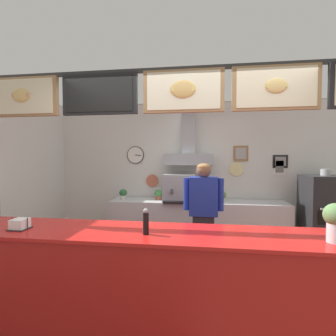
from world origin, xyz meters
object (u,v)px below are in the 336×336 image
object	(u,v)px
potted_thyme	(123,194)
basil_vase	(336,221)
espresso_machine	(179,188)
potted_basil	(159,194)
pepper_grinder	(146,222)
napkin_holder	(20,224)
pizza_oven	(324,220)
potted_sage	(221,195)
shop_worker	(203,218)

from	to	relation	value
potted_thyme	basil_vase	distance (m)	3.36
espresso_machine	potted_basil	world-z (taller)	espresso_machine
pepper_grinder	napkin_holder	size ratio (longest dim) A/B	1.39
napkin_holder	basil_vase	size ratio (longest dim) A/B	0.53
potted_basil	napkin_holder	xyz separation A→B (m)	(-0.90, -2.34, 0.04)
potted_basil	pizza_oven	bearing A→B (deg)	-6.10
pizza_oven	potted_sage	xyz separation A→B (m)	(-1.56, 0.25, 0.32)
pepper_grinder	basil_vase	bearing A→B (deg)	-0.20
shop_worker	potted_basil	size ratio (longest dim) A/B	8.70
espresso_machine	potted_basil	distance (m)	0.41
potted_thyme	pepper_grinder	size ratio (longest dim) A/B	0.82
potted_sage	potted_basil	size ratio (longest dim) A/B	1.04
pizza_oven	potted_thyme	size ratio (longest dim) A/B	8.06
basil_vase	espresso_machine	bearing A→B (deg)	122.16
napkin_holder	basil_vase	distance (m)	2.72
potted_thyme	napkin_holder	bearing A→B (deg)	-96.43
potted_thyme	pepper_grinder	distance (m)	2.46
shop_worker	potted_thyme	distance (m)	1.79
shop_worker	espresso_machine	bearing A→B (deg)	-68.35
shop_worker	pepper_grinder	distance (m)	1.34
pizza_oven	napkin_holder	world-z (taller)	pizza_oven
potted_sage	napkin_holder	size ratio (longest dim) A/B	1.17
espresso_machine	potted_sage	xyz separation A→B (m)	(0.73, 0.03, -0.13)
pepper_grinder	basil_vase	xyz separation A→B (m)	(1.52, -0.01, 0.06)
pizza_oven	espresso_machine	bearing A→B (deg)	174.31
basil_vase	shop_worker	bearing A→B (deg)	129.85
pepper_grinder	napkin_holder	world-z (taller)	pepper_grinder
pepper_grinder	potted_basil	bearing A→B (deg)	97.27
napkin_holder	basil_vase	world-z (taller)	basil_vase
shop_worker	potted_thyme	bearing A→B (deg)	-35.75
napkin_holder	pepper_grinder	bearing A→B (deg)	0.35
potted_sage	pepper_grinder	bearing A→B (deg)	-109.70
shop_worker	pizza_oven	bearing A→B (deg)	-155.91
potted_sage	potted_thyme	distance (m)	1.77
shop_worker	napkin_holder	xyz separation A→B (m)	(-1.70, -1.22, 0.18)
pizza_oven	napkin_holder	xyz separation A→B (m)	(-3.58, -2.05, 0.35)
pizza_oven	potted_sage	world-z (taller)	pizza_oven
shop_worker	pepper_grinder	world-z (taller)	shop_worker
espresso_machine	potted_basil	xyz separation A→B (m)	(-0.39, 0.06, -0.13)
potted_thyme	basil_vase	xyz separation A→B (m)	(2.46, -2.27, 0.16)
potted_sage	potted_thyme	xyz separation A→B (m)	(-1.77, -0.03, -0.00)
potted_sage	potted_thyme	world-z (taller)	potted_sage
pizza_oven	potted_basil	size ratio (longest dim) A/B	8.14
shop_worker	pepper_grinder	bearing A→B (deg)	67.81
shop_worker	potted_basil	world-z (taller)	shop_worker
potted_sage	basil_vase	distance (m)	2.41
espresso_machine	potted_sage	size ratio (longest dim) A/B	2.96
pizza_oven	potted_thyme	distance (m)	3.35
espresso_machine	potted_basil	size ratio (longest dim) A/B	3.08
potted_sage	potted_thyme	size ratio (longest dim) A/B	1.03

